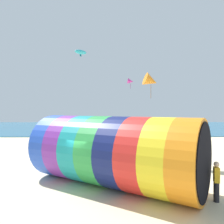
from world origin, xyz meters
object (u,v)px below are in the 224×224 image
(kite_handler, at_px, (216,181))
(kite_cyan_parafoil, at_px, (81,52))
(giant_inflatable_tube, at_px, (113,151))
(kite_magenta_delta, at_px, (130,81))
(bystander_near_water, at_px, (165,140))
(kite_orange_delta, at_px, (151,81))

(kite_handler, relative_size, kite_cyan_parafoil, 1.65)
(giant_inflatable_tube, xyz_separation_m, kite_magenta_delta, (2.50, 16.05, 5.81))
(giant_inflatable_tube, height_order, kite_magenta_delta, kite_magenta_delta)
(bystander_near_water, bearing_deg, kite_cyan_parafoil, -144.38)
(giant_inflatable_tube, xyz_separation_m, kite_handler, (4.44, -2.02, -0.93))
(kite_handler, height_order, kite_cyan_parafoil, kite_cyan_parafoil)
(kite_magenta_delta, bearing_deg, bystander_near_water, -59.33)
(kite_orange_delta, xyz_separation_m, kite_cyan_parafoil, (-5.49, -0.60, 2.10))
(kite_cyan_parafoil, relative_size, bystander_near_water, 0.62)
(kite_handler, xyz_separation_m, kite_orange_delta, (-1.32, 7.91, 5.41))
(kite_magenta_delta, relative_size, kite_orange_delta, 0.66)
(kite_magenta_delta, height_order, kite_orange_delta, kite_magenta_delta)
(giant_inflatable_tube, relative_size, kite_cyan_parafoil, 8.97)
(kite_magenta_delta, bearing_deg, kite_handler, -83.87)
(kite_orange_delta, relative_size, bystander_near_water, 1.19)
(bystander_near_water, bearing_deg, kite_handler, -94.78)
(kite_magenta_delta, xyz_separation_m, kite_orange_delta, (0.62, -10.16, -1.32))
(giant_inflatable_tube, bearing_deg, bystander_near_water, 63.19)
(kite_orange_delta, height_order, kite_cyan_parafoil, kite_cyan_parafoil)
(kite_cyan_parafoil, bearing_deg, giant_inflatable_tube, -65.85)
(giant_inflatable_tube, xyz_separation_m, kite_cyan_parafoil, (-2.37, 5.28, 6.59))
(kite_handler, relative_size, bystander_near_water, 1.02)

